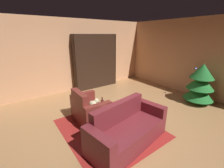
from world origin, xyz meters
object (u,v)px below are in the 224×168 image
object	(u,v)px
book_stack_on_table	(106,110)
decorated_tree	(200,83)
bookshelf_unit	(98,62)
armchair_red	(89,111)
couch_red	(127,130)
bottle_on_table	(102,104)
coffee_table	(107,114)

from	to	relation	value
book_stack_on_table	decorated_tree	bearing A→B (deg)	81.31
bookshelf_unit	armchair_red	distance (m)	2.91
couch_red	bottle_on_table	size ratio (longest dim) A/B	6.24
bookshelf_unit	coffee_table	world-z (taller)	bookshelf_unit
book_stack_on_table	bottle_on_table	world-z (taller)	bottle_on_table
armchair_red	coffee_table	distance (m)	0.59
decorated_tree	couch_red	bearing A→B (deg)	-88.41
bookshelf_unit	book_stack_on_table	bearing A→B (deg)	-27.56
couch_red	coffee_table	world-z (taller)	couch_red
bookshelf_unit	coffee_table	xyz separation A→B (m)	(2.82, -1.45, -0.64)
book_stack_on_table	decorated_tree	distance (m)	3.31
couch_red	bottle_on_table	xyz separation A→B (m)	(-0.84, -0.07, 0.28)
decorated_tree	bookshelf_unit	bearing A→B (deg)	-152.09
bookshelf_unit	armchair_red	size ratio (longest dim) A/B	2.16
coffee_table	book_stack_on_table	distance (m)	0.12
coffee_table	bookshelf_unit	bearing A→B (deg)	152.89
bookshelf_unit	couch_red	distance (m)	3.78
armchair_red	book_stack_on_table	distance (m)	0.63
armchair_red	bookshelf_unit	bearing A→B (deg)	144.28
bottle_on_table	decorated_tree	bearing A→B (deg)	76.91
bookshelf_unit	couch_red	xyz separation A→B (m)	(3.44, -1.37, -0.76)
armchair_red	coffee_table	size ratio (longest dim) A/B	1.28
bookshelf_unit	couch_red	bearing A→B (deg)	-21.75
bookshelf_unit	bottle_on_table	distance (m)	3.02
bookshelf_unit	bottle_on_table	bearing A→B (deg)	-28.91
bookshelf_unit	armchair_red	world-z (taller)	bookshelf_unit
armchair_red	couch_red	bearing A→B (deg)	12.89
coffee_table	decorated_tree	bearing A→B (deg)	80.65
coffee_table	bottle_on_table	xyz separation A→B (m)	(-0.22, 0.01, 0.16)
armchair_red	book_stack_on_table	size ratio (longest dim) A/B	4.18
couch_red	coffee_table	bearing A→B (deg)	-173.33
bookshelf_unit	book_stack_on_table	xyz separation A→B (m)	(2.85, -1.49, -0.53)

